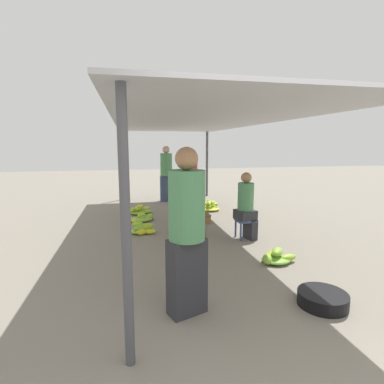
% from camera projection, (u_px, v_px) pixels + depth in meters
% --- Properties ---
extents(ground_plane, '(40.00, 40.00, 0.00)m').
position_uv_depth(ground_plane, '(300.00, 363.00, 2.48)').
color(ground_plane, gray).
rests_on(ground_plane, ground).
extents(canopy_post_front_left, '(0.08, 0.08, 2.23)m').
position_uv_depth(canopy_post_front_left, '(126.00, 233.00, 2.30)').
color(canopy_post_front_left, '#4C4C51').
rests_on(canopy_post_front_left, ground).
extents(canopy_post_back_left, '(0.08, 0.08, 2.23)m').
position_uv_depth(canopy_post_back_left, '(126.00, 165.00, 9.82)').
color(canopy_post_back_left, '#4C4C51').
rests_on(canopy_post_back_left, ground).
extents(canopy_post_back_right, '(0.08, 0.08, 2.23)m').
position_uv_depth(canopy_post_back_right, '(207.00, 164.00, 10.40)').
color(canopy_post_back_right, '#4C4C51').
rests_on(canopy_post_back_right, ground).
extents(canopy_tarp, '(3.15, 8.19, 0.04)m').
position_uv_depth(canopy_tarp, '(192.00, 122.00, 6.17)').
color(canopy_tarp, '#B2B2B7').
rests_on(canopy_tarp, canopy_post_front_left).
extents(vendor_foreground, '(0.48, 0.48, 1.77)m').
position_uv_depth(vendor_foreground, '(187.00, 230.00, 3.08)').
color(vendor_foreground, '#2D2D33').
rests_on(vendor_foreground, ground).
extents(stool, '(0.34, 0.34, 0.38)m').
position_uv_depth(stool, '(245.00, 223.00, 5.72)').
color(stool, '#384C84').
rests_on(stool, ground).
extents(vendor_seated, '(0.40, 0.40, 1.28)m').
position_uv_depth(vendor_seated, '(246.00, 205.00, 5.67)').
color(vendor_seated, '#2D2D33').
rests_on(vendor_seated, ground).
extents(basin_black, '(0.55, 0.55, 0.15)m').
position_uv_depth(basin_black, '(323.00, 299.00, 3.36)').
color(basin_black, black).
rests_on(basin_black, ground).
extents(banana_pile_left_0, '(0.53, 0.38, 0.25)m').
position_uv_depth(banana_pile_left_0, '(142.00, 229.00, 6.06)').
color(banana_pile_left_0, '#C0D12A').
rests_on(banana_pile_left_0, ground).
extents(banana_pile_left_1, '(0.61, 0.55, 0.18)m').
position_uv_depth(banana_pile_left_1, '(142.00, 218.00, 7.10)').
color(banana_pile_left_1, '#79B536').
rests_on(banana_pile_left_1, ground).
extents(banana_pile_left_2, '(0.68, 0.58, 0.24)m').
position_uv_depth(banana_pile_left_2, '(139.00, 210.00, 7.82)').
color(banana_pile_left_2, '#7EB736').
rests_on(banana_pile_left_2, ground).
extents(banana_pile_right_0, '(0.61, 0.49, 0.22)m').
position_uv_depth(banana_pile_right_0, '(275.00, 257.00, 4.61)').
color(banana_pile_right_0, yellow).
rests_on(banana_pile_right_0, ground).
extents(banana_pile_right_1, '(0.55, 0.48, 0.28)m').
position_uv_depth(banana_pile_right_1, '(210.00, 208.00, 8.19)').
color(banana_pile_right_1, '#B4CC2C').
rests_on(banana_pile_right_1, ground).
extents(banana_pile_right_2, '(0.53, 0.67, 0.14)m').
position_uv_depth(banana_pile_right_2, '(209.00, 203.00, 8.95)').
color(banana_pile_right_2, '#C5D329').
rests_on(banana_pile_right_2, ground).
extents(crate_near, '(0.46, 0.46, 0.19)m').
position_uv_depth(crate_near, '(199.00, 218.00, 7.01)').
color(crate_near, olive).
rests_on(crate_near, ground).
extents(crate_mid, '(0.51, 0.51, 0.20)m').
position_uv_depth(crate_mid, '(189.00, 230.00, 6.02)').
color(crate_mid, brown).
rests_on(crate_mid, ground).
extents(shopper_walking_mid, '(0.43, 0.43, 1.68)m').
position_uv_depth(shopper_walking_mid, '(190.00, 183.00, 7.21)').
color(shopper_walking_mid, '#384766').
rests_on(shopper_walking_mid, ground).
extents(shopper_walking_far, '(0.39, 0.37, 1.75)m').
position_uv_depth(shopper_walking_far, '(166.00, 173.00, 9.46)').
color(shopper_walking_far, '#384766').
rests_on(shopper_walking_far, ground).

